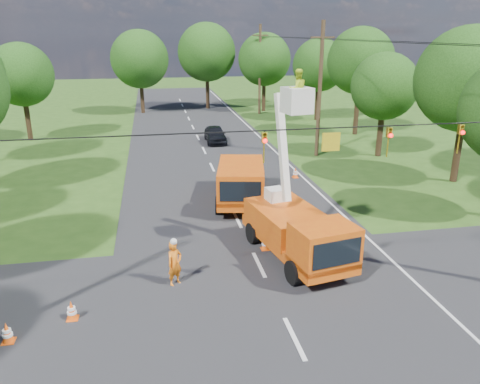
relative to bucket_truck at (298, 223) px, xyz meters
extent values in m
plane|color=#294C16|center=(-1.71, 14.69, -1.64)|extent=(140.00, 140.00, 0.00)
cube|color=black|center=(-1.71, 14.69, -1.64)|extent=(12.00, 100.00, 0.06)
cube|color=black|center=(-1.71, -3.31, -1.64)|extent=(56.00, 10.00, 0.07)
cube|color=silver|center=(3.89, 14.69, -1.64)|extent=(0.12, 90.00, 0.02)
cube|color=#C6440E|center=(-0.03, 0.17, -0.88)|extent=(3.46, 6.61, 0.47)
cube|color=#C6440E|center=(0.39, -2.04, -0.06)|extent=(2.60, 2.19, 1.57)
cube|color=black|center=(0.56, -2.92, -0.01)|extent=(1.97, 0.44, 1.00)
cube|color=#C6440E|center=(-0.19, 1.00, -0.22)|extent=(3.15, 4.27, 1.05)
cylinder|color=black|center=(-0.74, -1.99, -1.15)|extent=(0.51, 1.01, 0.96)
cylinder|color=black|center=(1.42, -1.58, -1.15)|extent=(0.51, 1.01, 0.96)
cylinder|color=black|center=(-1.49, 1.92, -1.15)|extent=(0.51, 1.01, 0.96)
cylinder|color=black|center=(0.67, 2.34, -1.15)|extent=(0.51, 1.01, 0.96)
cube|color=silver|center=(-0.41, 2.13, 0.56)|extent=(0.92, 0.92, 0.58)
cube|color=silver|center=(-0.30, 1.56, 2.87)|extent=(0.55, 1.43, 4.55)
cube|color=silver|center=(-0.09, 0.48, 5.02)|extent=(1.17, 1.17, 1.00)
imported|color=#C6E526|center=(-0.09, 0.48, 5.43)|extent=(0.84, 0.70, 1.56)
cube|color=#C6440E|center=(-0.97, 7.54, -0.86)|extent=(3.63, 6.85, 0.49)
cube|color=#C6440E|center=(-1.43, 5.25, -0.01)|extent=(2.70, 2.28, 1.63)
cube|color=black|center=(-1.61, 4.35, 0.04)|extent=(2.03, 0.47, 1.03)
cube|color=#C6440E|center=(-0.80, 8.39, -0.17)|extent=(3.29, 4.44, 1.09)
cylinder|color=black|center=(-2.49, 5.74, -1.14)|extent=(0.54, 1.05, 1.00)
cylinder|color=black|center=(-0.26, 5.29, -1.14)|extent=(0.54, 1.05, 1.00)
cylinder|color=black|center=(-1.68, 9.78, -1.14)|extent=(0.54, 1.05, 1.00)
cylinder|color=black|center=(0.55, 9.33, -1.14)|extent=(0.54, 1.05, 1.00)
imported|color=orange|center=(-5.19, -1.20, -0.75)|extent=(0.78, 0.73, 1.78)
imported|color=black|center=(-0.38, 22.63, -0.92)|extent=(1.75, 4.23, 1.43)
cone|color=#FF570D|center=(-0.89, 1.84, -1.26)|extent=(0.36, 0.36, 0.70)
cube|color=#FF570D|center=(-0.89, 1.84, -1.60)|extent=(0.38, 0.38, 0.04)
cylinder|color=white|center=(-0.89, 1.84, -1.20)|extent=(0.26, 0.26, 0.09)
cylinder|color=white|center=(-0.89, 1.84, -1.35)|extent=(0.31, 0.31, 0.09)
cone|color=#FF570D|center=(1.76, 6.53, -1.26)|extent=(0.36, 0.36, 0.70)
cube|color=#FF570D|center=(1.76, 6.53, -1.60)|extent=(0.38, 0.38, 0.04)
cylinder|color=white|center=(1.76, 6.53, -1.20)|extent=(0.26, 0.26, 0.09)
cylinder|color=white|center=(1.76, 6.53, -1.35)|extent=(0.31, 0.31, 0.09)
cone|color=#FF570D|center=(-8.74, -2.89, -1.26)|extent=(0.36, 0.36, 0.70)
cube|color=#FF570D|center=(-8.74, -2.89, -1.60)|extent=(0.38, 0.38, 0.04)
cylinder|color=white|center=(-8.74, -2.89, -1.20)|extent=(0.26, 0.26, 0.09)
cylinder|color=white|center=(-8.74, -2.89, -1.35)|extent=(0.31, 0.31, 0.09)
cone|color=#FF570D|center=(-10.52, -3.81, -1.26)|extent=(0.36, 0.36, 0.70)
cube|color=#FF570D|center=(-10.52, -3.81, -1.60)|extent=(0.38, 0.38, 0.04)
cylinder|color=white|center=(-10.52, -3.81, -1.20)|extent=(0.26, 0.26, 0.09)
cylinder|color=white|center=(-10.52, -3.81, -1.35)|extent=(0.31, 0.31, 0.09)
cone|color=#FF570D|center=(3.39, 11.22, -1.26)|extent=(0.36, 0.36, 0.70)
cube|color=#FF570D|center=(3.39, 11.22, -1.60)|extent=(0.38, 0.38, 0.04)
cylinder|color=white|center=(3.39, 11.22, -1.20)|extent=(0.26, 0.26, 0.09)
cylinder|color=white|center=(3.39, 11.22, -1.35)|extent=(0.31, 0.31, 0.09)
cone|color=#FF570D|center=(-1.11, 1.08, -1.26)|extent=(0.36, 0.36, 0.70)
cube|color=#FF570D|center=(-1.11, 1.08, -1.60)|extent=(0.38, 0.38, 0.04)
cylinder|color=white|center=(-1.11, 1.08, -1.20)|extent=(0.26, 0.26, 0.09)
cylinder|color=white|center=(-1.11, 1.08, -1.35)|extent=(0.31, 0.31, 0.09)
cylinder|color=#4C3823|center=(6.79, 16.69, 3.36)|extent=(0.30, 0.30, 10.00)
cube|color=#4C3823|center=(6.79, 16.69, 7.16)|extent=(1.80, 0.12, 0.12)
cylinder|color=#4C3823|center=(6.79, 36.69, 3.36)|extent=(0.30, 0.30, 10.00)
cube|color=#4C3823|center=(6.79, 36.69, 7.16)|extent=(1.80, 0.12, 0.12)
cylinder|color=black|center=(-2.21, -3.31, 4.66)|extent=(18.00, 0.04, 0.04)
cube|color=#B69D15|center=(-0.11, -3.31, 4.21)|extent=(0.60, 0.05, 0.60)
imported|color=#B69D15|center=(-2.31, -3.31, 4.11)|extent=(0.16, 0.20, 1.00)
sphere|color=#FF0C0C|center=(-2.31, -3.43, 4.36)|extent=(0.14, 0.14, 0.14)
imported|color=#B69D15|center=(1.89, -3.31, 4.11)|extent=(0.16, 0.20, 1.00)
sphere|color=#FF0C0C|center=(1.89, -3.43, 4.36)|extent=(0.14, 0.14, 0.14)
imported|color=#B69D15|center=(4.49, -3.31, 4.11)|extent=(0.16, 0.20, 1.00)
sphere|color=#FF0C0C|center=(4.49, -3.43, 4.36)|extent=(0.14, 0.14, 0.14)
cylinder|color=#382616|center=(-16.51, 26.69, 0.39)|extent=(0.44, 0.44, 4.05)
sphere|color=#1A3C10|center=(-16.51, 26.69, 4.07)|extent=(5.40, 5.40, 5.40)
cylinder|color=#382616|center=(13.29, 8.69, 0.65)|extent=(0.44, 0.44, 4.58)
sphere|color=#1A3C10|center=(13.29, 8.69, 4.81)|extent=(6.40, 6.40, 6.40)
cylinder|color=#382616|center=(11.49, 15.69, 0.25)|extent=(0.44, 0.44, 3.78)
sphere|color=#1A3C10|center=(11.49, 15.69, 3.69)|extent=(5.00, 5.00, 5.00)
cylinder|color=#382616|center=(13.09, 23.69, 0.74)|extent=(0.44, 0.44, 4.75)
sphere|color=#1A3C10|center=(13.09, 23.69, 5.06)|extent=(6.00, 6.00, 6.00)
cylinder|color=#382616|center=(12.09, 31.69, 0.43)|extent=(0.44, 0.44, 4.14)
sphere|color=#1A3C10|center=(12.09, 31.69, 4.19)|extent=(5.60, 5.60, 5.60)
cylinder|color=#382616|center=(-6.71, 39.69, 0.56)|extent=(0.44, 0.44, 4.40)
sphere|color=#1A3C10|center=(-6.71, 39.69, 4.56)|extent=(6.60, 6.60, 6.60)
cylinder|color=#382616|center=(1.29, 41.69, 0.78)|extent=(0.44, 0.44, 4.84)
sphere|color=#1A3C10|center=(1.29, 41.69, 5.18)|extent=(7.00, 7.00, 7.00)
cylinder|color=#382616|center=(7.79, 38.69, 0.52)|extent=(0.44, 0.44, 4.31)
sphere|color=#1A3C10|center=(7.79, 38.69, 4.44)|extent=(6.20, 6.20, 6.20)
camera|label=1|loc=(-5.70, -17.20, 7.56)|focal=35.00mm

